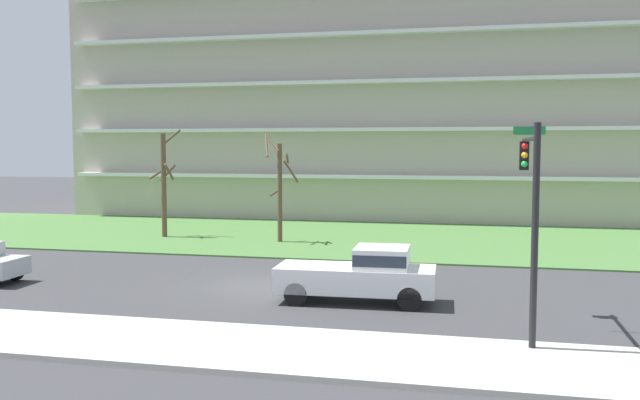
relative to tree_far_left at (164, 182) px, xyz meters
The scene contains 8 objects.
ground 15.47m from the tree_far_left, 50.98° to the right, with size 160.00×160.00×0.00m, color #38383A.
sidewalk_curb_near 22.16m from the tree_far_left, 64.26° to the right, with size 80.00×4.00×0.15m, color #BCB7AD.
grass_lawn_strip 10.30m from the tree_far_left, 13.29° to the left, with size 80.00×16.00×0.08m, color #477238.
apartment_building 19.89m from the tree_far_left, 59.56° to the left, with size 43.98×12.88×19.53m.
tree_far_left is the anchor object (origin of this frame).
tree_left 7.17m from the tree_far_left, ahead, with size 1.95×1.55×6.06m.
pickup_white_near_left 19.67m from the tree_far_left, 44.70° to the right, with size 5.46×2.17×1.95m.
traffic_signal_mast 25.41m from the tree_far_left, 41.34° to the right, with size 0.90×4.65×5.95m.
Camera 1 is at (7.93, -24.49, 5.35)m, focal length 37.86 mm.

